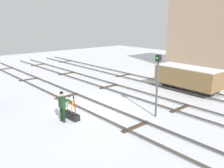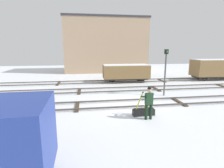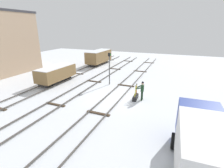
{
  "view_description": "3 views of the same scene",
  "coord_description": "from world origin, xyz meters",
  "px_view_note": "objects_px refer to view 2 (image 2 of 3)",
  "views": [
    {
      "loc": [
        11.35,
        -8.51,
        5.42
      ],
      "look_at": [
        -0.59,
        1.92,
        1.23
      ],
      "focal_mm": 37.8,
      "sensor_mm": 36.0,
      "label": 1
    },
    {
      "loc": [
        -2.88,
        -10.95,
        3.69
      ],
      "look_at": [
        -0.85,
        2.64,
        0.92
      ],
      "focal_mm": 28.04,
      "sensor_mm": 36.0,
      "label": 2
    },
    {
      "loc": [
        -13.78,
        -5.34,
        6.35
      ],
      "look_at": [
        0.96,
        0.68,
        0.93
      ],
      "focal_mm": 26.83,
      "sensor_mm": 36.0,
      "label": 3
    }
  ],
  "objects_px": {
    "signal_post": "(165,68)",
    "freight_car_mid_siding": "(217,68)",
    "switch_lever_frame": "(144,111)",
    "freight_car_near_switch": "(126,72)",
    "rail_worker": "(149,101)"
  },
  "relations": [
    {
      "from": "signal_post",
      "to": "freight_car_mid_siding",
      "type": "height_order",
      "value": "signal_post"
    },
    {
      "from": "freight_car_near_switch",
      "to": "freight_car_mid_siding",
      "type": "height_order",
      "value": "freight_car_mid_siding"
    },
    {
      "from": "freight_car_near_switch",
      "to": "signal_post",
      "type": "bearing_deg",
      "value": -73.09
    },
    {
      "from": "signal_post",
      "to": "freight_car_mid_siding",
      "type": "relative_size",
      "value": 0.6
    },
    {
      "from": "signal_post",
      "to": "freight_car_mid_siding",
      "type": "xyz_separation_m",
      "value": [
        9.6,
        6.14,
        -0.84
      ]
    },
    {
      "from": "switch_lever_frame",
      "to": "freight_car_near_switch",
      "type": "relative_size",
      "value": 0.28
    },
    {
      "from": "switch_lever_frame",
      "to": "freight_car_near_switch",
      "type": "height_order",
      "value": "freight_car_near_switch"
    },
    {
      "from": "rail_worker",
      "to": "freight_car_mid_siding",
      "type": "distance_m",
      "value": 16.42
    },
    {
      "from": "signal_post",
      "to": "freight_car_near_switch",
      "type": "relative_size",
      "value": 0.71
    },
    {
      "from": "rail_worker",
      "to": "signal_post",
      "type": "bearing_deg",
      "value": 53.2
    },
    {
      "from": "freight_car_mid_siding",
      "to": "switch_lever_frame",
      "type": "bearing_deg",
      "value": -140.25
    },
    {
      "from": "switch_lever_frame",
      "to": "freight_car_mid_siding",
      "type": "xyz_separation_m",
      "value": [
        12.61,
        10.04,
        1.17
      ]
    },
    {
      "from": "switch_lever_frame",
      "to": "rail_worker",
      "type": "bearing_deg",
      "value": -87.43
    },
    {
      "from": "switch_lever_frame",
      "to": "freight_car_near_switch",
      "type": "bearing_deg",
      "value": 79.58
    },
    {
      "from": "switch_lever_frame",
      "to": "freight_car_mid_siding",
      "type": "distance_m",
      "value": 16.16
    }
  ]
}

